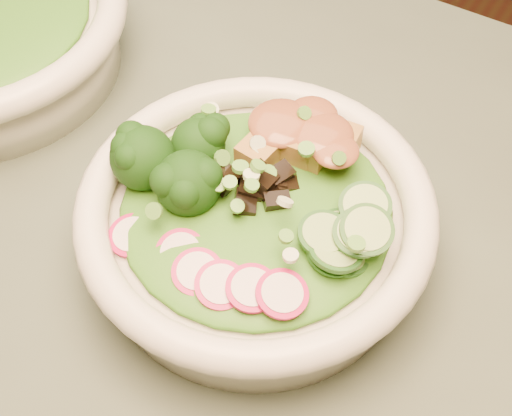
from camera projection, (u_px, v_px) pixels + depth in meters
The scene contains 10 objects.
dining_table at pixel (121, 279), 0.68m from camera, with size 1.20×0.80×0.75m.
salad_bowl at pixel (256, 224), 0.53m from camera, with size 0.26×0.26×0.07m.
lettuce_bed at pixel (256, 207), 0.52m from camera, with size 0.20×0.20×0.02m, color #1D5912.
broccoli_florets at pixel (181, 165), 0.52m from camera, with size 0.08×0.07×0.04m, color black, non-canonical shape.
radish_slices at pixel (213, 273), 0.48m from camera, with size 0.11×0.04×0.02m, color #B10D48, non-canonical shape.
cucumber_slices at pixel (337, 234), 0.49m from camera, with size 0.07×0.07×0.04m, color #9ECC71, non-canonical shape.
mushroom_heap at pixel (264, 184), 0.51m from camera, with size 0.07×0.07×0.04m, color black, non-canonical shape.
tofu_cubes at pixel (297, 142), 0.54m from camera, with size 0.09×0.06×0.04m, color olive, non-canonical shape.
peanut_sauce at pixel (298, 130), 0.53m from camera, with size 0.07×0.05×0.02m, color brown.
scallion_garnish at pixel (256, 187), 0.50m from camera, with size 0.19×0.19×0.02m, color #579B36, non-canonical shape.
Camera 1 is at (0.29, -0.24, 1.22)m, focal length 50.00 mm.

